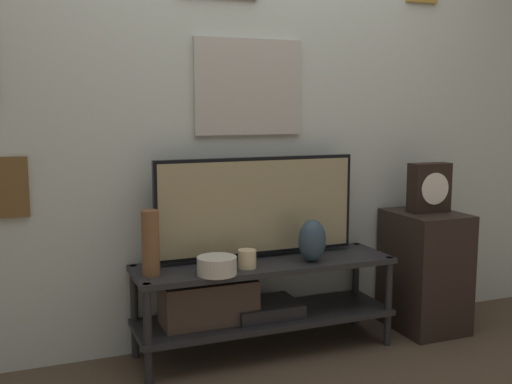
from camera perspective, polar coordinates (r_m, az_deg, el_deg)
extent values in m
plane|color=#4C3D2D|center=(3.13, 2.58, -16.47)|extent=(12.00, 12.00, 0.00)
cube|color=beige|center=(3.31, -0.82, 8.91)|extent=(6.40, 0.06, 2.70)
cube|color=#B2ADA3|center=(3.27, -0.70, 9.96)|extent=(0.61, 0.02, 0.51)
cube|color=#B2BCC6|center=(3.26, -0.65, 9.96)|extent=(0.57, 0.01, 0.48)
cube|color=#232326|center=(3.18, 0.84, -6.88)|extent=(1.38, 0.40, 0.03)
cube|color=#232326|center=(3.27, 0.83, -11.84)|extent=(1.38, 0.40, 0.03)
cylinder|color=#232326|center=(2.91, -10.27, -13.27)|extent=(0.04, 0.04, 0.50)
cylinder|color=#232326|center=(3.41, 12.49, -10.15)|extent=(0.04, 0.04, 0.50)
cylinder|color=#232326|center=(3.23, -11.50, -11.12)|extent=(0.04, 0.04, 0.50)
cylinder|color=#232326|center=(3.68, 9.46, -8.67)|extent=(0.04, 0.04, 0.50)
cube|color=black|center=(3.25, 0.83, -11.01)|extent=(0.36, 0.28, 0.07)
cube|color=#47382D|center=(3.13, -4.53, -10.36)|extent=(0.48, 0.22, 0.22)
cylinder|color=black|center=(3.16, -5.13, -6.57)|extent=(0.05, 0.05, 0.02)
cylinder|color=black|center=(3.38, 4.95, -5.60)|extent=(0.05, 0.05, 0.02)
cube|color=black|center=(3.20, 0.09, -1.35)|extent=(1.12, 0.04, 0.53)
cube|color=#998C66|center=(3.18, 0.19, -1.39)|extent=(1.08, 0.01, 0.49)
cylinder|color=beige|center=(2.93, -3.75, -7.01)|extent=(0.19, 0.19, 0.09)
ellipsoid|color=#2D4251|center=(3.17, 5.37, -4.62)|extent=(0.15, 0.14, 0.22)
cylinder|color=brown|center=(2.93, -10.01, -4.81)|extent=(0.09, 0.09, 0.32)
cylinder|color=beige|center=(3.04, -0.86, -6.39)|extent=(0.09, 0.09, 0.09)
cube|color=black|center=(3.69, 15.74, -7.21)|extent=(0.37, 0.45, 0.70)
cube|color=black|center=(3.61, 16.17, 0.41)|extent=(0.24, 0.10, 0.29)
cylinder|color=white|center=(3.57, 16.70, 0.30)|extent=(0.18, 0.01, 0.18)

